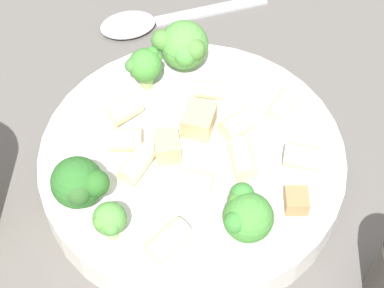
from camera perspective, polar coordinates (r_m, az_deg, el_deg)
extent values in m
plane|color=#5B5651|center=(0.49, 0.00, -2.84)|extent=(2.00, 2.00, 0.00)
cylinder|color=silver|center=(0.48, 0.00, -1.82)|extent=(0.22, 0.22, 0.03)
cylinder|color=beige|center=(0.47, 0.00, -0.95)|extent=(0.20, 0.20, 0.01)
torus|color=silver|center=(0.47, 0.00, -0.88)|extent=(0.22, 0.22, 0.00)
cylinder|color=#9EC175|center=(0.43, -7.13, -7.56)|extent=(0.01, 0.01, 0.01)
sphere|color=#569942|center=(0.41, -7.33, -6.61)|extent=(0.02, 0.02, 0.02)
sphere|color=#518E3F|center=(0.41, -7.20, -7.38)|extent=(0.01, 0.01, 0.01)
sphere|color=#55913A|center=(0.41, -8.06, -6.91)|extent=(0.01, 0.01, 0.01)
sphere|color=#4E9A3B|center=(0.41, -7.11, -7.27)|extent=(0.01, 0.01, 0.01)
cylinder|color=#93B766|center=(0.44, -9.87, -4.60)|extent=(0.01, 0.01, 0.01)
sphere|color=#2D6B28|center=(0.43, -10.18, -3.39)|extent=(0.04, 0.04, 0.04)
sphere|color=#2F5C27|center=(0.42, -10.09, -4.20)|extent=(0.02, 0.02, 0.02)
sphere|color=#2D6825|center=(0.42, -8.56, -3.46)|extent=(0.02, 0.02, 0.02)
sphere|color=#2F6226|center=(0.42, -8.92, -3.15)|extent=(0.01, 0.01, 0.01)
cylinder|color=#93B766|center=(0.50, -4.10, 5.80)|extent=(0.01, 0.01, 0.01)
sphere|color=#478E38|center=(0.49, -4.20, 7.02)|extent=(0.03, 0.03, 0.03)
sphere|color=#41802F|center=(0.49, -3.22, 7.63)|extent=(0.01, 0.01, 0.01)
sphere|color=#457B3A|center=(0.49, -5.37, 6.95)|extent=(0.01, 0.01, 0.01)
sphere|color=#3C8E31|center=(0.49, -3.59, 8.03)|extent=(0.01, 0.01, 0.01)
cylinder|color=#84AD60|center=(0.52, -1.05, 7.35)|extent=(0.01, 0.01, 0.01)
sphere|color=#569942|center=(0.50, -1.08, 8.79)|extent=(0.04, 0.04, 0.04)
sphere|color=#508639|center=(0.50, -2.67, 9.20)|extent=(0.02, 0.02, 0.02)
sphere|color=#52883C|center=(0.49, 0.24, 8.43)|extent=(0.02, 0.02, 0.02)
sphere|color=#4E9940|center=(0.49, -0.72, 8.03)|extent=(0.02, 0.02, 0.02)
cylinder|color=#9EC175|center=(0.42, 4.87, -7.70)|extent=(0.01, 0.01, 0.01)
sphere|color=#478E38|center=(0.41, 5.03, -6.53)|extent=(0.03, 0.03, 0.03)
sphere|color=#3D8637|center=(0.41, 4.50, -4.53)|extent=(0.02, 0.02, 0.02)
sphere|color=#427D30|center=(0.41, 4.02, -5.06)|extent=(0.01, 0.01, 0.01)
sphere|color=#3C8434|center=(0.40, 3.84, -6.95)|extent=(0.01, 0.01, 0.01)
cylinder|color=beige|center=(0.48, -6.04, 3.01)|extent=(0.03, 0.03, 0.02)
cylinder|color=beige|center=(0.49, 7.92, 3.37)|extent=(0.03, 0.03, 0.01)
cylinder|color=beige|center=(0.49, 1.53, 4.82)|extent=(0.02, 0.02, 0.01)
cylinder|color=beige|center=(0.45, 4.55, -1.38)|extent=(0.03, 0.02, 0.02)
cylinder|color=beige|center=(0.47, 4.02, 1.69)|extent=(0.03, 0.03, 0.02)
cylinder|color=beige|center=(0.46, -5.92, 0.40)|extent=(0.02, 0.02, 0.02)
cylinder|color=beige|center=(0.46, 9.79, -1.11)|extent=(0.02, 0.03, 0.02)
cylinder|color=beige|center=(0.44, 0.40, -3.25)|extent=(0.02, 0.03, 0.01)
cylinder|color=beige|center=(0.45, -4.99, -1.86)|extent=(0.03, 0.03, 0.02)
cylinder|color=beige|center=(0.42, -2.17, -8.62)|extent=(0.03, 0.03, 0.02)
cube|color=tan|center=(0.47, 0.62, 2.15)|extent=(0.03, 0.03, 0.02)
cube|color=#A87A4C|center=(0.44, 9.26, -5.00)|extent=(0.02, 0.02, 0.01)
cube|color=tan|center=(0.46, -2.24, -0.19)|extent=(0.02, 0.02, 0.02)
cube|color=#B2B2B7|center=(0.61, 1.71, 11.87)|extent=(0.04, 0.11, 0.01)
ellipsoid|color=#B2B2B7|center=(0.59, -5.72, 10.50)|extent=(0.05, 0.06, 0.01)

